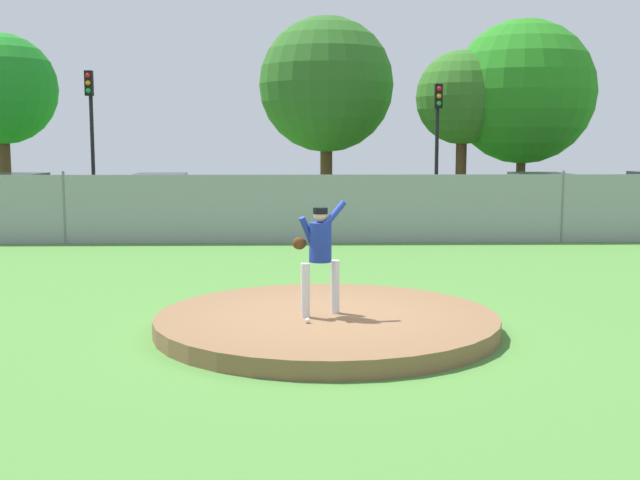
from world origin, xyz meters
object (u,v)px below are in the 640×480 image
baseball (308,320)px  pitcher_youth (320,249)px  parked_car_burgundy (13,201)px  traffic_light_near (91,118)px  traffic_light_far (438,125)px  parked_car_red (541,200)px  traffic_cone_orange (449,212)px  parked_car_silver (159,201)px

baseball → pitcher_youth: bearing=71.1°
parked_car_burgundy → traffic_light_near: size_ratio=0.80×
pitcher_youth → traffic_light_far: traffic_light_far is taller
parked_car_red → traffic_light_far: 5.70m
pitcher_youth → parked_car_red: bearing=62.5°
traffic_cone_orange → parked_car_burgundy: bearing=-172.9°
traffic_light_far → traffic_cone_orange: bearing=-89.6°
pitcher_youth → parked_car_silver: 15.18m
traffic_cone_orange → traffic_light_near: size_ratio=0.10×
traffic_light_far → parked_car_burgundy: bearing=-163.1°
parked_car_silver → baseball: bearing=-72.6°
parked_car_silver → traffic_light_near: 5.80m
parked_car_burgundy → traffic_light_far: 15.26m
pitcher_youth → parked_car_silver: bearing=108.6°
parked_car_burgundy → traffic_light_far: traffic_light_far is taller
parked_car_red → traffic_light_near: bearing=165.9°
parked_car_silver → traffic_cone_orange: size_ratio=8.67×
baseball → parked_car_red: 16.89m
traffic_cone_orange → traffic_light_far: bearing=90.4°
pitcher_youth → parked_car_silver: size_ratio=0.35×
traffic_light_near → traffic_cone_orange: bearing=-9.4°
traffic_cone_orange → traffic_light_near: 13.43m
parked_car_silver → traffic_light_near: traffic_light_near is taller
parked_car_burgundy → parked_car_silver: parked_car_burgundy is taller
baseball → traffic_light_far: (5.03, 19.38, 3.01)m
parked_car_burgundy → traffic_cone_orange: bearing=7.1°
parked_car_burgundy → traffic_cone_orange: (14.42, 1.79, -0.54)m
traffic_cone_orange → pitcher_youth: bearing=-106.7°
parked_car_silver → traffic_cone_orange: 9.91m
parked_car_silver → traffic_light_near: size_ratio=0.91×
baseball → parked_car_silver: bearing=107.4°
parked_car_burgundy → pitcher_youth: bearing=-56.6°
parked_car_red → traffic_light_far: traffic_light_far is taller
baseball → traffic_light_far: bearing=75.4°
parked_car_silver → traffic_cone_orange: (9.71, 1.90, -0.54)m
pitcher_youth → parked_car_burgundy: (-9.54, 14.49, -0.41)m
baseball → traffic_cone_orange: size_ratio=0.13×
parked_car_red → parked_car_burgundy: (-17.08, -0.01, 0.00)m
parked_car_silver → traffic_light_near: (-3.14, 4.02, 2.76)m
pitcher_youth → traffic_light_far: 19.60m
parked_car_silver → traffic_cone_orange: bearing=11.1°
parked_car_burgundy → parked_car_silver: 4.71m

